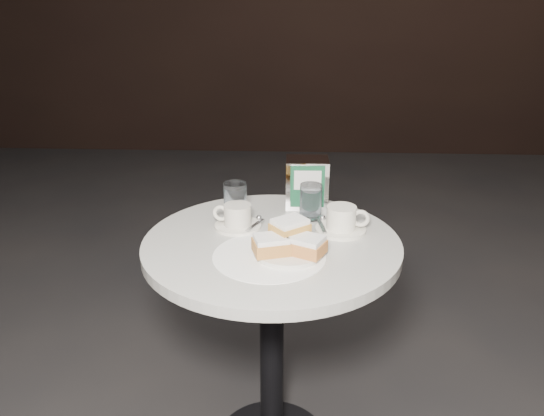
{
  "coord_description": "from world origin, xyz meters",
  "views": [
    {
      "loc": [
        0.06,
        -1.3,
        1.36
      ],
      "look_at": [
        0.0,
        0.02,
        0.83
      ],
      "focal_mm": 35.0,
      "sensor_mm": 36.0,
      "label": 1
    }
  ],
  "objects_px": {
    "water_glass_left": "(235,201)",
    "beignet_plate": "(289,243)",
    "cafe_table": "(272,303)",
    "coffee_cup_right": "(342,221)",
    "napkin_dispenser": "(307,183)",
    "coffee_cup_left": "(237,218)",
    "water_glass_right": "(311,202)"
  },
  "relations": [
    {
      "from": "water_glass_left",
      "to": "beignet_plate",
      "type": "bearing_deg",
      "value": -55.16
    },
    {
      "from": "cafe_table",
      "to": "water_glass_left",
      "type": "distance_m",
      "value": 0.31
    },
    {
      "from": "coffee_cup_right",
      "to": "water_glass_left",
      "type": "relative_size",
      "value": 1.43
    },
    {
      "from": "cafe_table",
      "to": "napkin_dispenser",
      "type": "bearing_deg",
      "value": 69.4
    },
    {
      "from": "water_glass_left",
      "to": "coffee_cup_left",
      "type": "bearing_deg",
      "value": -79.52
    },
    {
      "from": "cafe_table",
      "to": "napkin_dispenser",
      "type": "xyz_separation_m",
      "value": [
        0.1,
        0.26,
        0.27
      ]
    },
    {
      "from": "coffee_cup_left",
      "to": "cafe_table",
      "type": "bearing_deg",
      "value": -28.15
    },
    {
      "from": "cafe_table",
      "to": "beignet_plate",
      "type": "relative_size",
      "value": 3.81
    },
    {
      "from": "water_glass_left",
      "to": "napkin_dispenser",
      "type": "relative_size",
      "value": 0.73
    },
    {
      "from": "beignet_plate",
      "to": "cafe_table",
      "type": "bearing_deg",
      "value": 118.87
    },
    {
      "from": "cafe_table",
      "to": "napkin_dispenser",
      "type": "distance_m",
      "value": 0.39
    },
    {
      "from": "beignet_plate",
      "to": "coffee_cup_left",
      "type": "relative_size",
      "value": 1.27
    },
    {
      "from": "beignet_plate",
      "to": "coffee_cup_right",
      "type": "height_order",
      "value": "beignet_plate"
    },
    {
      "from": "beignet_plate",
      "to": "coffee_cup_right",
      "type": "relative_size",
      "value": 1.25
    },
    {
      "from": "beignet_plate",
      "to": "water_glass_right",
      "type": "relative_size",
      "value": 1.87
    },
    {
      "from": "coffee_cup_right",
      "to": "water_glass_left",
      "type": "height_order",
      "value": "water_glass_left"
    },
    {
      "from": "beignet_plate",
      "to": "coffee_cup_right",
      "type": "distance_m",
      "value": 0.21
    },
    {
      "from": "coffee_cup_right",
      "to": "water_glass_left",
      "type": "xyz_separation_m",
      "value": [
        -0.31,
        0.08,
        0.02
      ]
    },
    {
      "from": "coffee_cup_left",
      "to": "napkin_dispenser",
      "type": "relative_size",
      "value": 1.01
    },
    {
      "from": "napkin_dispenser",
      "to": "coffee_cup_left",
      "type": "bearing_deg",
      "value": -138.62
    },
    {
      "from": "beignet_plate",
      "to": "water_glass_left",
      "type": "xyz_separation_m",
      "value": [
        -0.16,
        0.23,
        0.02
      ]
    },
    {
      "from": "cafe_table",
      "to": "coffee_cup_left",
      "type": "height_order",
      "value": "coffee_cup_left"
    },
    {
      "from": "coffee_cup_left",
      "to": "coffee_cup_right",
      "type": "distance_m",
      "value": 0.29
    },
    {
      "from": "coffee_cup_right",
      "to": "beignet_plate",
      "type": "bearing_deg",
      "value": -127.75
    },
    {
      "from": "water_glass_left",
      "to": "napkin_dispenser",
      "type": "height_order",
      "value": "napkin_dispenser"
    },
    {
      "from": "cafe_table",
      "to": "water_glass_right",
      "type": "distance_m",
      "value": 0.31
    },
    {
      "from": "water_glass_right",
      "to": "cafe_table",
      "type": "bearing_deg",
      "value": -124.28
    },
    {
      "from": "cafe_table",
      "to": "napkin_dispenser",
      "type": "height_order",
      "value": "napkin_dispenser"
    },
    {
      "from": "cafe_table",
      "to": "coffee_cup_right",
      "type": "xyz_separation_m",
      "value": [
        0.19,
        0.07,
        0.23
      ]
    },
    {
      "from": "water_glass_right",
      "to": "napkin_dispenser",
      "type": "distance_m",
      "value": 0.1
    },
    {
      "from": "coffee_cup_right",
      "to": "coffee_cup_left",
      "type": "bearing_deg",
      "value": -176.66
    },
    {
      "from": "cafe_table",
      "to": "water_glass_left",
      "type": "xyz_separation_m",
      "value": [
        -0.11,
        0.15,
        0.25
      ]
    }
  ]
}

